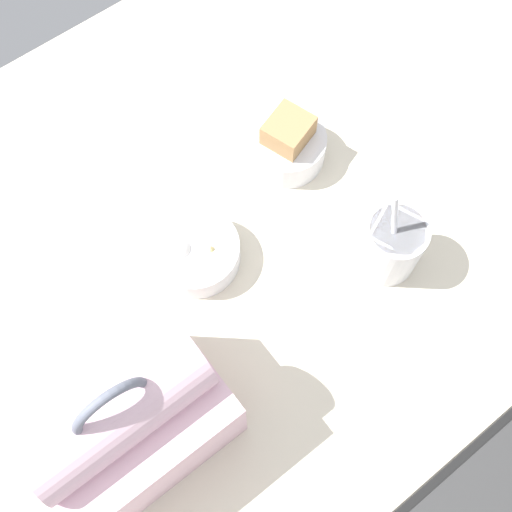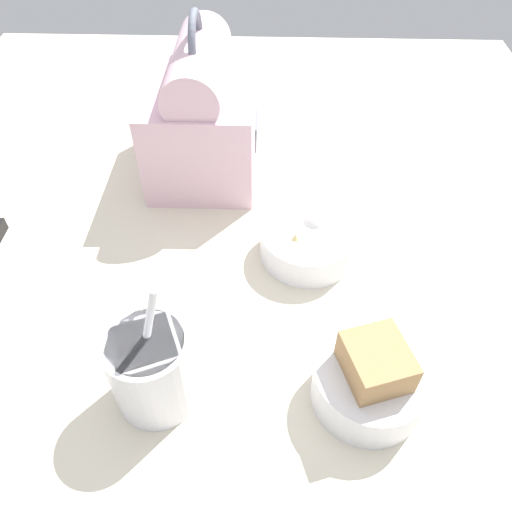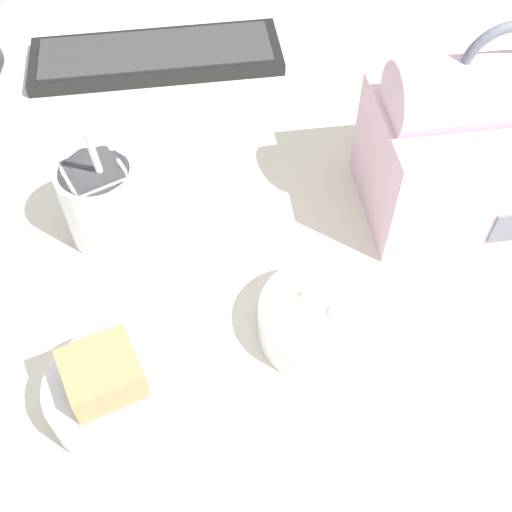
{
  "view_description": "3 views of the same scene",
  "coord_description": "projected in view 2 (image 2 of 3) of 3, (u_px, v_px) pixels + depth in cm",
  "views": [
    {
      "loc": [
        18.41,
        21.59,
        83.27
      ],
      "look_at": [
        -1.01,
        -3.62,
        7.0
      ],
      "focal_mm": 45.0,
      "sensor_mm": 36.0,
      "label": 1
    },
    {
      "loc": [
        -40.3,
        -4.93,
        48.78
      ],
      "look_at": [
        -1.01,
        -3.62,
        7.0
      ],
      "focal_mm": 35.0,
      "sensor_mm": 36.0,
      "label": 2
    },
    {
      "loc": [
        -6.38,
        -41.29,
        56.84
      ],
      "look_at": [
        -1.01,
        -3.62,
        7.0
      ],
      "focal_mm": 45.0,
      "sensor_mm": 36.0,
      "label": 3
    }
  ],
  "objects": [
    {
      "name": "lunch_bag",
      "position": [
        202.0,
        114.0,
        0.71
      ],
      "size": [
        20.96,
        15.27,
        23.11
      ],
      "color": "beige",
      "rests_on": "desk_surface"
    },
    {
      "name": "soup_cup",
      "position": [
        152.0,
        368.0,
        0.47
      ],
      "size": [
        8.16,
        8.16,
        16.0
      ],
      "color": "silver",
      "rests_on": "desk_surface"
    },
    {
      "name": "desk_surface",
      "position": [
        227.0,
        282.0,
        0.63
      ],
      "size": [
        140.0,
        110.0,
        2.0
      ],
      "color": "beige",
      "rests_on": "ground"
    },
    {
      "name": "bento_bowl_sandwich",
      "position": [
        370.0,
        381.0,
        0.49
      ],
      "size": [
        11.11,
        11.11,
        8.42
      ],
      "color": "silver",
      "rests_on": "desk_surface"
    },
    {
      "name": "bento_bowl_snacks",
      "position": [
        307.0,
        242.0,
        0.63
      ],
      "size": [
        11.97,
        11.97,
        5.26
      ],
      "color": "silver",
      "rests_on": "desk_surface"
    }
  ]
}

